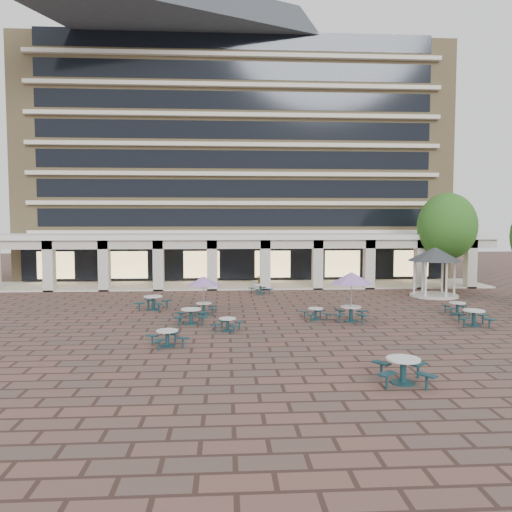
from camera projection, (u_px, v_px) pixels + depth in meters
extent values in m
plane|color=brown|center=(245.00, 320.00, 27.50)|extent=(120.00, 120.00, 0.00)
cube|color=#9A8357|center=(235.00, 168.00, 52.12)|extent=(40.00, 15.00, 22.00)
cube|color=beige|center=(237.00, 232.00, 44.86)|extent=(36.80, 0.50, 0.35)
cube|color=black|center=(237.00, 218.00, 45.00)|extent=(35.20, 0.05, 1.60)
cube|color=beige|center=(237.00, 203.00, 44.68)|extent=(36.80, 0.50, 0.35)
cube|color=black|center=(237.00, 189.00, 44.82)|extent=(35.20, 0.05, 1.60)
cube|color=beige|center=(237.00, 174.00, 44.50)|extent=(36.80, 0.50, 0.35)
cube|color=black|center=(237.00, 159.00, 44.63)|extent=(35.20, 0.05, 1.60)
cube|color=beige|center=(237.00, 144.00, 44.32)|extent=(36.80, 0.50, 0.35)
cube|color=black|center=(237.00, 130.00, 44.45)|extent=(35.20, 0.05, 1.60)
cube|color=beige|center=(237.00, 115.00, 44.13)|extent=(36.80, 0.50, 0.35)
cube|color=black|center=(237.00, 100.00, 44.27)|extent=(35.20, 0.05, 1.60)
cube|color=beige|center=(237.00, 85.00, 43.95)|extent=(36.80, 0.50, 0.35)
cube|color=black|center=(237.00, 70.00, 44.09)|extent=(35.20, 0.05, 1.60)
cube|color=beige|center=(237.00, 54.00, 43.77)|extent=(36.80, 0.50, 0.35)
cube|color=black|center=(237.00, 40.00, 43.91)|extent=(35.20, 0.05, 1.60)
cube|color=white|center=(238.00, 236.00, 42.14)|extent=(42.00, 6.60, 0.40)
cube|color=beige|center=(239.00, 243.00, 39.34)|extent=(42.00, 0.30, 0.90)
cube|color=black|center=(237.00, 262.00, 45.00)|extent=(38.00, 0.15, 3.20)
cube|color=beige|center=(238.00, 285.00, 42.43)|extent=(42.00, 6.00, 0.12)
cube|color=beige|center=(49.00, 266.00, 38.81)|extent=(0.80, 0.80, 4.00)
cube|color=beige|center=(104.00, 266.00, 39.07)|extent=(0.80, 0.80, 4.00)
cube|color=beige|center=(159.00, 265.00, 39.32)|extent=(0.80, 0.80, 4.00)
cube|color=beige|center=(212.00, 265.00, 39.58)|extent=(0.80, 0.80, 4.00)
cube|color=beige|center=(265.00, 265.00, 39.83)|extent=(0.80, 0.80, 4.00)
cube|color=beige|center=(317.00, 264.00, 40.09)|extent=(0.80, 0.80, 4.00)
cube|color=beige|center=(369.00, 264.00, 40.35)|extent=(0.80, 0.80, 4.00)
cube|color=beige|center=(420.00, 264.00, 40.60)|extent=(0.80, 0.80, 4.00)
cube|color=beige|center=(470.00, 264.00, 40.86)|extent=(0.80, 0.80, 4.00)
cube|color=#FFD88C|center=(56.00, 265.00, 43.89)|extent=(3.20, 0.08, 2.40)
cube|color=#FFD88C|center=(129.00, 265.00, 44.28)|extent=(3.20, 0.08, 2.40)
cube|color=#FFD88C|center=(202.00, 264.00, 44.67)|extent=(3.20, 0.08, 2.40)
cube|color=#FFD88C|center=(273.00, 264.00, 45.06)|extent=(3.20, 0.08, 2.40)
cube|color=#FFD88C|center=(342.00, 264.00, 45.44)|extent=(3.20, 0.08, 2.40)
cube|color=#FFD88C|center=(411.00, 263.00, 45.83)|extent=(3.20, 0.08, 2.40)
cylinder|color=#14343C|center=(228.00, 331.00, 24.89)|extent=(0.60, 0.60, 0.03)
cylinder|color=#14343C|center=(228.00, 325.00, 24.87)|extent=(0.15, 0.15, 0.56)
cylinder|color=silver|center=(228.00, 319.00, 24.85)|extent=(0.86, 0.86, 0.04)
cube|color=#14343C|center=(239.00, 322.00, 25.19)|extent=(0.53, 0.42, 0.04)
cylinder|color=#14343C|center=(239.00, 326.00, 25.21)|extent=(0.07, 0.07, 0.36)
cube|color=#14343C|center=(222.00, 321.00, 25.45)|extent=(0.42, 0.53, 0.04)
cylinder|color=#14343C|center=(222.00, 325.00, 25.46)|extent=(0.07, 0.07, 0.36)
cube|color=#14343C|center=(215.00, 325.00, 24.54)|extent=(0.53, 0.42, 0.04)
cylinder|color=#14343C|center=(215.00, 329.00, 24.56)|extent=(0.07, 0.07, 0.36)
cube|color=#14343C|center=(234.00, 326.00, 24.29)|extent=(0.42, 0.53, 0.04)
cylinder|color=#14343C|center=(234.00, 330.00, 24.30)|extent=(0.07, 0.07, 0.36)
cylinder|color=#14343C|center=(403.00, 383.00, 16.84)|extent=(0.80, 0.80, 0.05)
cylinder|color=#14343C|center=(403.00, 372.00, 16.82)|extent=(0.21, 0.21, 0.76)
cylinder|color=silver|center=(403.00, 359.00, 16.79)|extent=(1.14, 1.14, 0.06)
cube|color=#14343C|center=(418.00, 364.00, 17.37)|extent=(0.70, 0.63, 0.06)
cylinder|color=#14343C|center=(418.00, 371.00, 17.39)|extent=(0.09, 0.09, 0.48)
cube|color=#14343C|center=(381.00, 363.00, 17.50)|extent=(0.63, 0.70, 0.06)
cylinder|color=#14343C|center=(381.00, 370.00, 17.52)|extent=(0.09, 0.09, 0.48)
cube|color=#14343C|center=(387.00, 374.00, 16.25)|extent=(0.70, 0.63, 0.06)
cylinder|color=#14343C|center=(387.00, 382.00, 16.27)|extent=(0.09, 0.09, 0.48)
cube|color=#14343C|center=(427.00, 375.00, 16.12)|extent=(0.63, 0.70, 0.06)
cylinder|color=#14343C|center=(427.00, 383.00, 16.14)|extent=(0.09, 0.09, 0.48)
cylinder|color=#14343C|center=(474.00, 325.00, 26.12)|extent=(0.77, 0.77, 0.04)
cylinder|color=#14343C|center=(474.00, 319.00, 26.10)|extent=(0.20, 0.20, 0.73)
cylinder|color=silver|center=(474.00, 311.00, 26.07)|extent=(1.10, 1.10, 0.06)
cube|color=#14343C|center=(483.00, 315.00, 26.58)|extent=(0.68, 0.58, 0.06)
cylinder|color=#14343C|center=(483.00, 319.00, 26.60)|extent=(0.09, 0.09, 0.46)
cube|color=#14343C|center=(459.00, 314.00, 26.79)|extent=(0.58, 0.68, 0.06)
cylinder|color=#14343C|center=(459.00, 319.00, 26.81)|extent=(0.09, 0.09, 0.46)
cube|color=#14343C|center=(464.00, 318.00, 25.60)|extent=(0.68, 0.58, 0.06)
cylinder|color=#14343C|center=(464.00, 323.00, 25.61)|extent=(0.09, 0.09, 0.46)
cube|color=#14343C|center=(490.00, 319.00, 25.39)|extent=(0.58, 0.68, 0.06)
cylinder|color=#14343C|center=(489.00, 324.00, 25.41)|extent=(0.09, 0.09, 0.46)
cylinder|color=#14343C|center=(167.00, 346.00, 21.82)|extent=(0.67, 0.67, 0.04)
cylinder|color=#14343C|center=(167.00, 339.00, 21.80)|extent=(0.17, 0.17, 0.63)
cylinder|color=silver|center=(167.00, 331.00, 21.77)|extent=(0.96, 0.96, 0.05)
cube|color=#14343C|center=(175.00, 333.00, 22.50)|extent=(0.44, 0.59, 0.05)
cylinder|color=#14343C|center=(175.00, 338.00, 22.51)|extent=(0.08, 0.08, 0.40)
cube|color=#14343C|center=(152.00, 336.00, 22.02)|extent=(0.59, 0.44, 0.05)
cylinder|color=#14343C|center=(152.00, 341.00, 22.04)|extent=(0.08, 0.08, 0.40)
cube|color=#14343C|center=(159.00, 341.00, 21.08)|extent=(0.44, 0.59, 0.05)
cylinder|color=#14343C|center=(159.00, 346.00, 21.10)|extent=(0.08, 0.08, 0.40)
cube|color=#14343C|center=(183.00, 338.00, 21.56)|extent=(0.59, 0.44, 0.05)
cylinder|color=#14343C|center=(183.00, 343.00, 21.57)|extent=(0.08, 0.08, 0.40)
cylinder|color=#14343C|center=(204.00, 314.00, 29.27)|extent=(0.65, 0.65, 0.04)
cylinder|color=#14343C|center=(204.00, 309.00, 29.25)|extent=(0.17, 0.17, 0.61)
cylinder|color=silver|center=(204.00, 303.00, 29.22)|extent=(0.92, 0.92, 0.05)
cube|color=#14343C|center=(213.00, 306.00, 29.79)|extent=(0.54, 0.55, 0.05)
cylinder|color=#14343C|center=(213.00, 310.00, 29.81)|extent=(0.07, 0.07, 0.39)
cube|color=#14343C|center=(195.00, 306.00, 29.70)|extent=(0.55, 0.54, 0.05)
cylinder|color=#14343C|center=(195.00, 310.00, 29.71)|extent=(0.07, 0.07, 0.39)
cube|color=#14343C|center=(195.00, 309.00, 28.69)|extent=(0.54, 0.55, 0.05)
cylinder|color=#14343C|center=(195.00, 313.00, 28.70)|extent=(0.07, 0.07, 0.39)
cube|color=#14343C|center=(213.00, 309.00, 28.78)|extent=(0.55, 0.54, 0.05)
cylinder|color=#14343C|center=(213.00, 313.00, 28.79)|extent=(0.07, 0.07, 0.39)
cylinder|color=gray|center=(204.00, 296.00, 29.19)|extent=(0.05, 0.05, 2.22)
cone|color=#9A70C3|center=(204.00, 281.00, 29.13)|extent=(1.94, 1.94, 0.51)
cylinder|color=#14343C|center=(457.00, 314.00, 29.26)|extent=(0.66, 0.66, 0.04)
cylinder|color=#14343C|center=(457.00, 309.00, 29.24)|extent=(0.17, 0.17, 0.63)
cylinder|color=silver|center=(457.00, 303.00, 29.21)|extent=(0.95, 0.95, 0.05)
cube|color=#14343C|center=(463.00, 306.00, 29.72)|extent=(0.57, 0.53, 0.05)
cylinder|color=#14343C|center=(463.00, 310.00, 29.74)|extent=(0.08, 0.08, 0.40)
cube|color=#14343C|center=(445.00, 306.00, 29.78)|extent=(0.53, 0.57, 0.05)
cylinder|color=#14343C|center=(445.00, 309.00, 29.80)|extent=(0.08, 0.08, 0.40)
cube|color=#14343C|center=(451.00, 309.00, 28.74)|extent=(0.57, 0.53, 0.05)
cylinder|color=#14343C|center=(451.00, 313.00, 28.75)|extent=(0.08, 0.08, 0.40)
cube|color=#14343C|center=(470.00, 309.00, 28.68)|extent=(0.53, 0.57, 0.05)
cylinder|color=#14343C|center=(470.00, 313.00, 28.70)|extent=(0.08, 0.08, 0.40)
cylinder|color=#14343C|center=(153.00, 310.00, 30.78)|extent=(0.80, 0.80, 0.05)
cylinder|color=#14343C|center=(153.00, 304.00, 30.75)|extent=(0.21, 0.21, 0.76)
cylinder|color=silver|center=(153.00, 296.00, 30.72)|extent=(1.15, 1.15, 0.06)
cube|color=#14343C|center=(167.00, 301.00, 31.22)|extent=(0.71, 0.59, 0.06)
cylinder|color=#14343C|center=(167.00, 305.00, 31.24)|extent=(0.09, 0.09, 0.48)
cube|color=#14343C|center=(148.00, 300.00, 31.50)|extent=(0.59, 0.71, 0.06)
cylinder|color=#14343C|center=(148.00, 304.00, 31.51)|extent=(0.09, 0.09, 0.48)
cube|color=#14343C|center=(139.00, 303.00, 30.26)|extent=(0.71, 0.59, 0.06)
cylinder|color=#14343C|center=(139.00, 307.00, 30.28)|extent=(0.09, 0.09, 0.48)
cube|color=#14343C|center=(159.00, 304.00, 29.99)|extent=(0.59, 0.71, 0.06)
cylinder|color=#14343C|center=(159.00, 308.00, 30.01)|extent=(0.09, 0.09, 0.48)
cylinder|color=#14343C|center=(191.00, 323.00, 26.60)|extent=(0.76, 0.76, 0.04)
cylinder|color=#14343C|center=(191.00, 317.00, 26.57)|extent=(0.20, 0.20, 0.72)
cylinder|color=silver|center=(191.00, 309.00, 26.54)|extent=(1.08, 1.08, 0.05)
cube|color=#14343C|center=(203.00, 313.00, 27.21)|extent=(0.63, 0.64, 0.05)
cylinder|color=#14343C|center=(203.00, 317.00, 27.23)|extent=(0.09, 0.09, 0.46)
cube|color=#14343C|center=(181.00, 313.00, 27.11)|extent=(0.64, 0.63, 0.05)
cylinder|color=#14343C|center=(181.00, 318.00, 27.12)|extent=(0.09, 0.09, 0.46)
cube|color=#14343C|center=(179.00, 317.00, 25.92)|extent=(0.63, 0.64, 0.05)
cylinder|color=#14343C|center=(179.00, 322.00, 25.94)|extent=(0.09, 0.09, 0.46)
cube|color=#14343C|center=(202.00, 317.00, 26.02)|extent=(0.64, 0.63, 0.05)
cylinder|color=#14343C|center=(202.00, 322.00, 26.04)|extent=(0.09, 0.09, 0.46)
cylinder|color=#14343C|center=(316.00, 319.00, 27.76)|extent=(0.60, 0.60, 0.03)
cylinder|color=#14343C|center=(316.00, 315.00, 27.74)|extent=(0.16, 0.16, 0.57)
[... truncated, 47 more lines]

